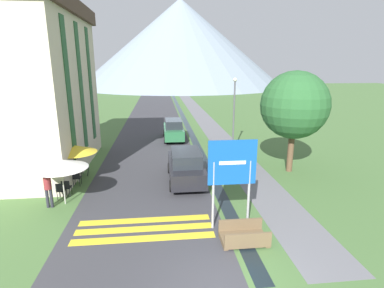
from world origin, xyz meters
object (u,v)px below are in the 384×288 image
at_px(cafe_chair_near_right, 66,187).
at_px(person_standing_terrace, 48,187).
at_px(cafe_chair_middle, 76,177).
at_px(cafe_chair_near_left, 61,189).
at_px(cafe_chair_far_right, 84,168).
at_px(streetlamp, 234,109).
at_px(parked_car_far, 173,130).
at_px(parked_car_near, 186,166).
at_px(tree_by_path, 295,105).
at_px(cafe_umbrella_front_white, 61,164).
at_px(person_seated_far, 59,179).
at_px(footbridge, 244,236).
at_px(cafe_umbrella_middle_yellow, 75,149).
at_px(hotel_building, 30,81).
at_px(person_seated_near, 67,169).
at_px(road_sign, 232,171).

xyz_separation_m(cafe_chair_near_right, person_standing_terrace, (-0.42, -1.16, 0.47)).
distance_m(cafe_chair_middle, cafe_chair_near_left, 1.69).
bearing_deg(person_standing_terrace, cafe_chair_far_right, 81.27).
distance_m(cafe_chair_near_right, streetlamp, 12.52).
bearing_deg(cafe_chair_near_right, parked_car_far, 69.06).
height_order(parked_car_near, cafe_chair_far_right, parked_car_near).
distance_m(cafe_chair_far_right, tree_by_path, 12.94).
bearing_deg(streetlamp, parked_car_far, 133.51).
distance_m(streetlamp, tree_by_path, 5.17).
distance_m(parked_car_far, cafe_umbrella_front_white, 13.49).
bearing_deg(cafe_chair_near_left, person_seated_far, 88.73).
distance_m(footbridge, cafe_umbrella_middle_yellow, 10.31).
relative_size(cafe_chair_far_right, cafe_umbrella_front_white, 0.35).
height_order(hotel_building, cafe_umbrella_front_white, hotel_building).
xyz_separation_m(footbridge, cafe_chair_far_right, (-7.49, 7.75, 0.29)).
xyz_separation_m(cafe_chair_near_left, cafe_chair_near_right, (0.16, 0.33, 0.00)).
xyz_separation_m(person_seated_far, person_seated_near, (-0.03, 1.65, -0.02)).
relative_size(road_sign, cafe_umbrella_front_white, 1.52).
bearing_deg(cafe_chair_far_right, cafe_chair_near_left, -72.62).
relative_size(cafe_umbrella_front_white, cafe_umbrella_middle_yellow, 1.05).
relative_size(hotel_building, road_sign, 2.77).
bearing_deg(person_seated_far, person_seated_near, 90.93).
xyz_separation_m(hotel_building, cafe_chair_near_left, (2.74, -5.07, -4.94)).
xyz_separation_m(cafe_chair_middle, person_standing_terrace, (-0.57, -2.49, 0.47)).
relative_size(parked_car_far, person_seated_far, 3.42).
relative_size(cafe_chair_near_left, tree_by_path, 0.14).
bearing_deg(cafe_chair_far_right, cafe_umbrella_front_white, -66.78).
bearing_deg(person_seated_far, cafe_chair_far_right, 72.19).
bearing_deg(tree_by_path, person_seated_far, -172.28).
height_order(hotel_building, streetlamp, hotel_building).
bearing_deg(road_sign, person_seated_near, 143.01).
bearing_deg(cafe_chair_middle, streetlamp, 12.18).
distance_m(parked_car_near, parked_car_far, 9.92).
distance_m(cafe_chair_far_right, cafe_chair_near_right, 2.89).
distance_m(cafe_umbrella_front_white, tree_by_path, 13.05).
xyz_separation_m(cafe_umbrella_middle_yellow, person_seated_far, (-0.62, -1.28, -1.23)).
height_order(cafe_umbrella_middle_yellow, person_seated_far, cafe_umbrella_middle_yellow).
relative_size(hotel_building, cafe_chair_near_left, 11.84).
distance_m(parked_car_near, cafe_chair_near_left, 6.50).
bearing_deg(hotel_building, footbridge, -42.18).
bearing_deg(parked_car_far, streetlamp, -46.49).
bearing_deg(person_seated_near, parked_car_far, 54.51).
bearing_deg(parked_car_far, cafe_chair_middle, -119.92).
height_order(person_seated_near, streetlamp, streetlamp).
distance_m(cafe_umbrella_front_white, person_standing_terrace, 1.20).
xyz_separation_m(cafe_chair_near_left, tree_by_path, (12.78, 2.72, 3.57)).
height_order(cafe_umbrella_middle_yellow, person_seated_near, cafe_umbrella_middle_yellow).
bearing_deg(cafe_chair_middle, person_seated_near, 110.93).
relative_size(footbridge, streetlamp, 0.31).
bearing_deg(person_seated_far, cafe_chair_near_right, -49.00).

